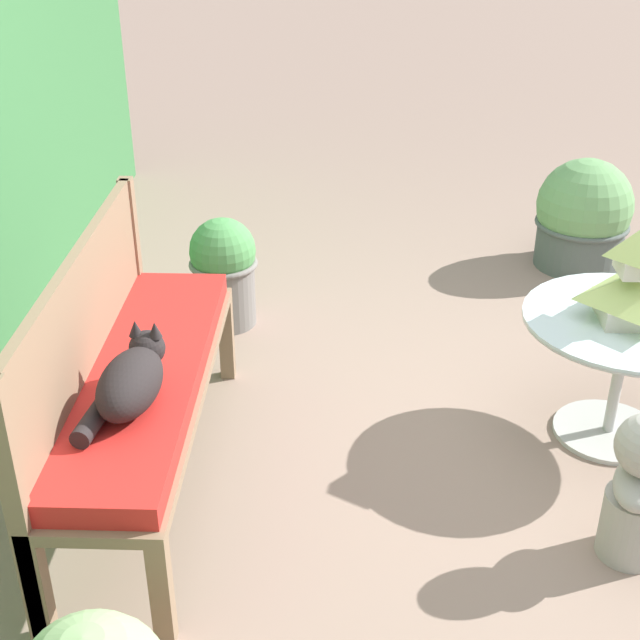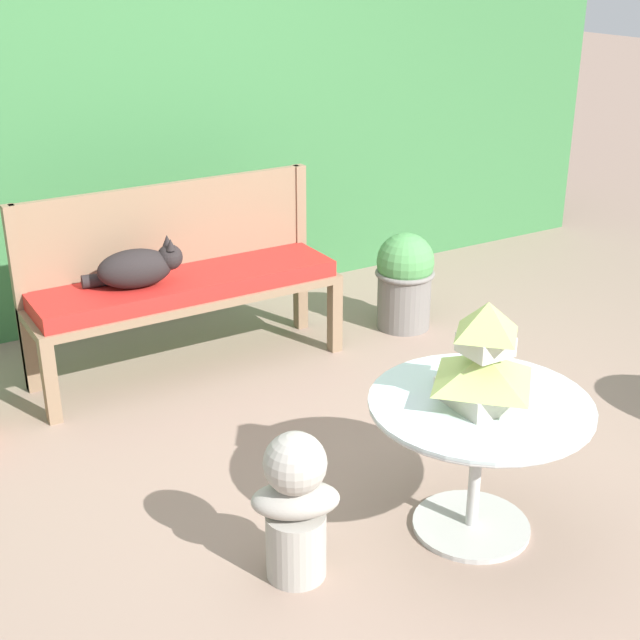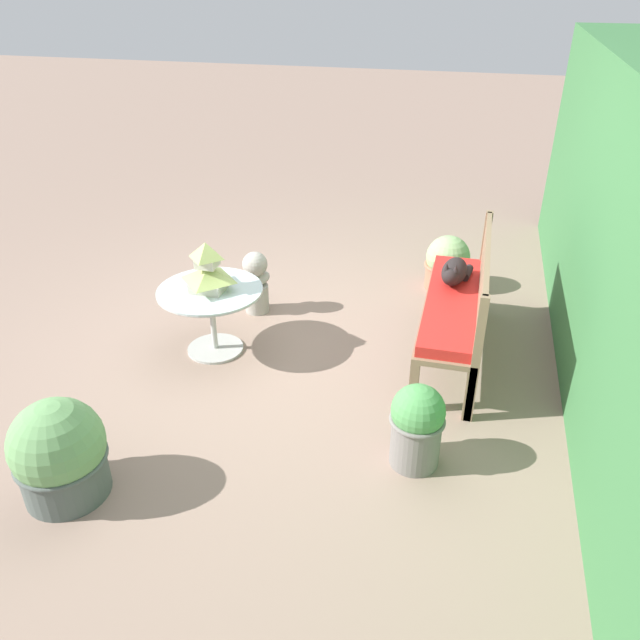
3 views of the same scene
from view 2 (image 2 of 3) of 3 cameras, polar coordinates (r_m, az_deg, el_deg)
The scene contains 9 objects.
ground at distance 3.68m, azimuth 2.23°, elevation -9.86°, with size 30.00×30.00×0.00m, color gray.
foliage_hedge_back at distance 5.43m, azimuth -12.43°, elevation 12.65°, with size 6.40×0.90×2.12m, color #38703D.
garden_bench at distance 4.40m, azimuth -8.54°, elevation 1.84°, with size 1.55×0.42×0.50m.
bench_backrest at distance 4.49m, azimuth -9.67°, elevation 5.39°, with size 1.55×0.06×0.92m.
cat at distance 4.24m, azimuth -11.57°, elevation 3.32°, with size 0.46×0.26×0.23m.
patio_table at distance 3.20m, azimuth 10.12°, elevation -6.89°, with size 0.79×0.79×0.53m.
pagoda_birdhouse at distance 3.08m, azimuth 10.47°, elevation -2.56°, with size 0.32×0.32×0.37m.
garden_bust at distance 3.01m, azimuth -1.57°, elevation -11.74°, with size 0.34×0.28×0.55m.
potted_plant_table_far at distance 4.93m, azimuth 5.44°, elevation 2.62°, with size 0.33×0.33×0.54m.
Camera 2 is at (-1.70, -2.57, 2.00)m, focal length 50.00 mm.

